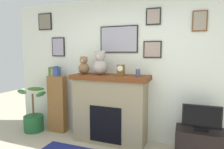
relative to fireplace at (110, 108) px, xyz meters
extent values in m
cube|color=silver|center=(0.39, 0.30, 0.69)|extent=(5.20, 0.12, 2.60)
cube|color=black|center=(0.08, 0.23, 1.23)|extent=(0.71, 0.02, 0.48)
cube|color=#9997A5|center=(0.08, 0.22, 1.23)|extent=(0.67, 0.00, 0.44)
cube|color=black|center=(0.69, 0.23, 1.60)|extent=(0.25, 0.02, 0.28)
cube|color=gray|center=(0.69, 0.22, 1.60)|extent=(0.21, 0.00, 0.24)
cube|color=brown|center=(1.41, 0.23, 1.48)|extent=(0.22, 0.02, 0.32)
cube|color=gray|center=(1.41, 0.22, 1.48)|extent=(0.18, 0.00, 0.28)
cube|color=black|center=(0.69, 0.23, 1.04)|extent=(0.31, 0.02, 0.29)
cube|color=gray|center=(0.69, 0.22, 1.04)|extent=(0.27, 0.00, 0.25)
cube|color=black|center=(-1.55, 0.23, 1.64)|extent=(0.33, 0.02, 0.34)
cube|color=#766E5B|center=(-1.55, 0.22, 1.64)|extent=(0.29, 0.00, 0.30)
cube|color=black|center=(-1.24, 0.23, 1.11)|extent=(0.30, 0.02, 0.38)
cube|color=#9B91A6|center=(-1.24, 0.22, 1.11)|extent=(0.26, 0.00, 0.34)
cube|color=#8D805E|center=(0.00, 0.00, -0.05)|extent=(1.26, 0.48, 1.13)
cube|color=#633013|center=(0.00, 0.00, 0.56)|extent=(1.38, 0.54, 0.08)
cube|color=black|center=(0.00, -0.24, -0.22)|extent=(0.57, 0.02, 0.62)
cube|color=brown|center=(-1.17, 0.04, -0.04)|extent=(0.37, 0.16, 1.14)
cube|color=#386B3C|center=(-1.29, 0.04, 0.62)|extent=(0.05, 0.13, 0.17)
cube|color=olive|center=(-1.23, 0.04, 0.61)|extent=(0.05, 0.13, 0.16)
cube|color=#2E4E96|center=(-1.18, 0.04, 0.62)|extent=(0.04, 0.13, 0.19)
cube|color=#324A86|center=(-1.13, 0.04, 0.62)|extent=(0.05, 0.13, 0.18)
cylinder|color=#1E592D|center=(-1.65, -0.12, -0.45)|extent=(0.39, 0.39, 0.32)
cylinder|color=brown|center=(-1.65, -0.12, -0.07)|extent=(0.04, 0.04, 0.45)
ellipsoid|color=#357834|center=(-1.47, -0.08, 0.16)|extent=(0.18, 0.37, 0.08)
ellipsoid|color=#3C7628|center=(-1.71, 0.04, 0.23)|extent=(0.37, 0.22, 0.08)
ellipsoid|color=#376B39|center=(-1.73, -0.31, 0.23)|extent=(0.37, 0.23, 0.08)
cube|color=black|center=(1.49, -0.06, -0.39)|extent=(0.72, 0.40, 0.45)
cube|color=black|center=(1.49, -0.06, -0.15)|extent=(0.20, 0.14, 0.04)
cube|color=black|center=(1.49, -0.06, 0.04)|extent=(0.55, 0.03, 0.34)
cube|color=black|center=(1.49, -0.07, 0.04)|extent=(0.51, 0.00, 0.30)
cylinder|color=#4C517A|center=(0.50, -0.02, 0.66)|extent=(0.08, 0.08, 0.12)
cube|color=brown|center=(0.20, -0.02, 0.69)|extent=(0.12, 0.08, 0.19)
cylinder|color=white|center=(0.20, -0.06, 0.72)|extent=(0.10, 0.01, 0.10)
sphere|color=brown|center=(-0.52, -0.02, 0.70)|extent=(0.20, 0.20, 0.20)
sphere|color=brown|center=(-0.52, -0.02, 0.85)|extent=(0.15, 0.15, 0.15)
sphere|color=brown|center=(-0.57, -0.02, 0.90)|extent=(0.05, 0.05, 0.05)
sphere|color=brown|center=(-0.47, -0.02, 0.90)|extent=(0.05, 0.05, 0.05)
sphere|color=beige|center=(-0.52, -0.08, 0.85)|extent=(0.04, 0.04, 0.04)
sphere|color=#A49893|center=(-0.19, -0.02, 0.73)|extent=(0.27, 0.27, 0.27)
sphere|color=#A49893|center=(-0.19, -0.02, 0.94)|extent=(0.19, 0.19, 0.19)
sphere|color=#A49893|center=(-0.25, -0.02, 0.99)|extent=(0.07, 0.07, 0.07)
sphere|color=#A49893|center=(-0.12, -0.02, 0.99)|extent=(0.07, 0.07, 0.07)
sphere|color=beige|center=(-0.19, -0.09, 0.93)|extent=(0.06, 0.06, 0.06)
camera|label=1|loc=(1.23, -3.16, 0.99)|focal=31.13mm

